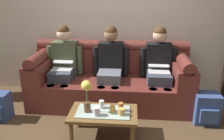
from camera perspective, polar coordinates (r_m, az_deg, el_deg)
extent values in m
cube|color=beige|center=(3.97, 0.31, 14.98)|extent=(6.00, 0.12, 2.90)
cube|color=maroon|center=(3.70, -0.47, -5.29)|extent=(2.43, 0.88, 0.42)
cube|color=maroon|center=(3.86, -0.03, 2.29)|extent=(2.43, 0.22, 0.40)
cylinder|color=maroon|center=(3.79, -0.03, 5.97)|extent=(2.43, 0.18, 0.18)
cube|color=maroon|center=(3.81, -16.80, 0.29)|extent=(0.28, 0.88, 0.28)
cylinder|color=maroon|center=(3.76, -17.06, 2.96)|extent=(0.18, 0.88, 0.18)
cube|color=maroon|center=(3.63, 16.68, -0.64)|extent=(0.28, 0.88, 0.28)
cylinder|color=maroon|center=(3.58, 16.96, 2.15)|extent=(0.18, 0.88, 0.18)
cube|color=#383D4C|center=(3.67, -12.04, -1.11)|extent=(0.34, 0.40, 0.15)
cylinder|color=#383D4C|center=(3.58, -14.43, -6.78)|extent=(0.12, 0.12, 0.42)
cylinder|color=#383D4C|center=(3.53, -11.34, -6.98)|extent=(0.12, 0.12, 0.42)
cube|color=#475138|center=(3.83, -11.23, 2.87)|extent=(0.38, 0.22, 0.54)
cylinder|color=#475138|center=(3.87, -14.72, 2.46)|extent=(0.09, 0.09, 0.44)
cylinder|color=#475138|center=(3.74, -7.91, 2.35)|extent=(0.09, 0.09, 0.44)
sphere|color=beige|center=(3.72, -11.71, 8.63)|extent=(0.21, 0.21, 0.21)
sphere|color=#472D19|center=(3.71, -11.75, 9.23)|extent=(0.19, 0.19, 0.19)
cube|color=silver|center=(3.66, -12.04, 0.21)|extent=(0.31, 0.22, 0.02)
cube|color=silver|center=(3.75, -11.56, 2.48)|extent=(0.31, 0.21, 0.07)
cube|color=black|center=(3.75, -11.60, 2.39)|extent=(0.27, 0.18, 0.06)
cube|color=#595B66|center=(3.53, -0.57, -1.49)|extent=(0.34, 0.40, 0.15)
cylinder|color=#595B66|center=(3.42, -2.65, -7.45)|extent=(0.12, 0.12, 0.42)
cylinder|color=#595B66|center=(3.40, 0.72, -7.58)|extent=(0.12, 0.12, 0.42)
cube|color=black|center=(3.70, -0.23, 2.66)|extent=(0.38, 0.22, 0.54)
cylinder|color=black|center=(3.69, -3.92, 2.26)|extent=(0.09, 0.09, 0.44)
cylinder|color=black|center=(3.65, 3.40, 2.08)|extent=(0.09, 0.09, 0.44)
sphere|color=#936B4C|center=(3.58, -0.26, 8.63)|extent=(0.21, 0.21, 0.21)
sphere|color=#472D19|center=(3.58, -0.27, 9.26)|extent=(0.19, 0.19, 0.19)
cube|color=#383D4C|center=(3.54, 11.32, -1.81)|extent=(0.34, 0.40, 0.15)
cylinder|color=#383D4C|center=(3.41, 9.78, -7.82)|extent=(0.12, 0.12, 0.42)
cylinder|color=#383D4C|center=(3.43, 13.13, -7.86)|extent=(0.12, 0.12, 0.42)
cube|color=black|center=(3.71, 11.14, 2.33)|extent=(0.38, 0.22, 0.54)
cylinder|color=black|center=(3.65, 7.52, 1.96)|extent=(0.09, 0.09, 0.44)
cylinder|color=black|center=(3.71, 14.79, 1.73)|extent=(0.09, 0.09, 0.44)
sphere|color=tan|center=(3.59, 11.58, 8.27)|extent=(0.21, 0.21, 0.21)
sphere|color=#472D19|center=(3.59, 11.62, 8.90)|extent=(0.19, 0.19, 0.19)
cube|color=silver|center=(3.53, 11.38, -0.44)|extent=(0.31, 0.22, 0.02)
cube|color=silver|center=(3.65, 11.23, 1.89)|extent=(0.31, 0.19, 0.11)
cube|color=black|center=(3.64, 11.24, 1.78)|extent=(0.27, 0.17, 0.09)
cube|color=brown|center=(2.86, -2.14, -10.52)|extent=(0.81, 0.49, 0.04)
cube|color=#9EB2A8|center=(2.85, -2.14, -10.10)|extent=(0.63, 0.34, 0.01)
cylinder|color=brown|center=(2.85, -9.95, -15.00)|extent=(0.06, 0.06, 0.31)
cylinder|color=brown|center=(2.77, 5.02, -15.87)|extent=(0.06, 0.06, 0.31)
cylinder|color=brown|center=(3.17, -8.19, -11.11)|extent=(0.06, 0.06, 0.31)
cylinder|color=brown|center=(3.10, 5.04, -11.74)|extent=(0.06, 0.06, 0.31)
cylinder|color=brown|center=(2.83, -6.04, -8.93)|extent=(0.08, 0.08, 0.12)
cylinder|color=#3D7538|center=(2.76, -6.15, -6.27)|extent=(0.01, 0.01, 0.17)
sphere|color=#E5CC4C|center=(2.71, -6.24, -3.82)|extent=(0.12, 0.12, 0.12)
cylinder|color=silver|center=(2.90, -2.54, -8.33)|extent=(0.06, 0.06, 0.10)
cylinder|color=gold|center=(2.81, 0.10, -9.45)|extent=(0.06, 0.06, 0.08)
cylinder|color=#B26633|center=(2.84, 2.14, -8.92)|extent=(0.06, 0.06, 0.10)
cylinder|color=silver|center=(2.75, -3.86, -9.98)|extent=(0.08, 0.08, 0.10)
cylinder|color=gold|center=(2.76, 2.29, -10.08)|extent=(0.08, 0.08, 0.08)
cube|color=#33477A|center=(3.47, 21.93, -8.56)|extent=(0.33, 0.27, 0.42)
cube|color=#33477A|center=(3.36, 22.58, -10.41)|extent=(0.23, 0.05, 0.19)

